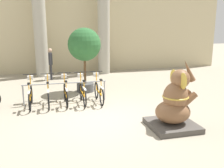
% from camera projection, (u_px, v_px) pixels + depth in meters
% --- Properties ---
extents(ground_plane, '(60.00, 60.00, 0.00)m').
position_uv_depth(ground_plane, '(101.00, 119.00, 7.61)').
color(ground_plane, '#9E937F').
extents(building_facade, '(20.00, 0.20, 6.00)m').
position_uv_depth(building_facade, '(71.00, 23.00, 15.06)').
color(building_facade, '#C6B78E').
rests_on(building_facade, ground_plane).
extents(column_left, '(0.88, 0.88, 5.16)m').
position_uv_depth(column_left, '(40.00, 29.00, 13.76)').
color(column_left, '#ADA899').
rests_on(column_left, ground_plane).
extents(column_right, '(0.88, 0.88, 5.16)m').
position_uv_depth(column_right, '(104.00, 29.00, 14.64)').
color(column_right, '#ADA899').
rests_on(column_right, ground_plane).
extents(bike_rack, '(3.04, 0.05, 0.77)m').
position_uv_depth(bike_rack, '(65.00, 87.00, 9.10)').
color(bike_rack, gray).
rests_on(bike_rack, ground_plane).
extents(bicycle_0, '(0.48, 1.65, 1.09)m').
position_uv_depth(bicycle_0, '(30.00, 95.00, 8.73)').
color(bicycle_0, black).
rests_on(bicycle_0, ground_plane).
extents(bicycle_1, '(0.48, 1.65, 1.09)m').
position_uv_depth(bicycle_1, '(48.00, 94.00, 8.87)').
color(bicycle_1, black).
rests_on(bicycle_1, ground_plane).
extents(bicycle_2, '(0.48, 1.65, 1.09)m').
position_uv_depth(bicycle_2, '(66.00, 93.00, 9.06)').
color(bicycle_2, black).
rests_on(bicycle_2, ground_plane).
extents(bicycle_3, '(0.48, 1.65, 1.09)m').
position_uv_depth(bicycle_3, '(83.00, 92.00, 9.15)').
color(bicycle_3, black).
rests_on(bicycle_3, ground_plane).
extents(bicycle_4, '(0.48, 1.65, 1.09)m').
position_uv_depth(bicycle_4, '(99.00, 91.00, 9.31)').
color(bicycle_4, black).
rests_on(bicycle_4, ground_plane).
extents(elephant_statue, '(1.26, 1.26, 1.93)m').
position_uv_depth(elephant_statue, '(175.00, 105.00, 6.83)').
color(elephant_statue, '#4C4742').
rests_on(elephant_statue, ground_plane).
extents(person_pedestrian, '(0.22, 0.47, 1.66)m').
position_uv_depth(person_pedestrian, '(51.00, 61.00, 13.10)').
color(person_pedestrian, '#28282D').
rests_on(person_pedestrian, ground_plane).
extents(potted_tree, '(1.38, 1.38, 2.72)m').
position_uv_depth(potted_tree, '(84.00, 48.00, 10.45)').
color(potted_tree, '#4C4C4C').
rests_on(potted_tree, ground_plane).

